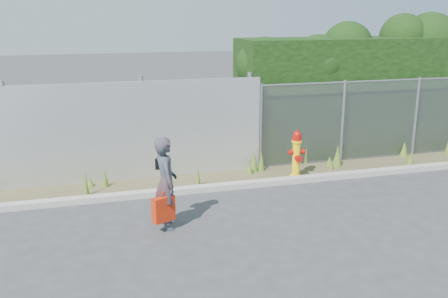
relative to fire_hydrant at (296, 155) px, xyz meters
The scene contains 10 objects.
ground 2.67m from the fire_hydrant, 127.22° to the right, with size 80.00×80.00×0.00m, color #39393B.
curb 1.68m from the fire_hydrant, 169.85° to the right, with size 16.00×0.22×0.12m, color #A19C92.
weed_strip 1.48m from the fire_hydrant, 161.64° to the left, with size 16.00×1.30×0.55m.
corrugated_fence 4.95m from the fire_hydrant, 169.17° to the left, with size 8.50×0.21×2.30m.
chainlink_fence 2.86m from the fire_hydrant, 18.97° to the left, with size 6.50×0.07×2.05m.
hedge 3.75m from the fire_hydrant, 33.69° to the left, with size 7.43×1.76×3.65m.
fire_hydrant is the anchor object (origin of this frame).
woman 3.75m from the fire_hydrant, 150.21° to the right, with size 0.59×0.39×1.62m, color #105B67.
red_tote_bag 3.91m from the fire_hydrant, 148.39° to the right, with size 0.39×0.15×0.52m.
black_shoulder_bag 3.74m from the fire_hydrant, 152.20° to the right, with size 0.25×0.11×0.19m.
Camera 1 is at (-2.89, -7.82, 3.63)m, focal length 40.00 mm.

